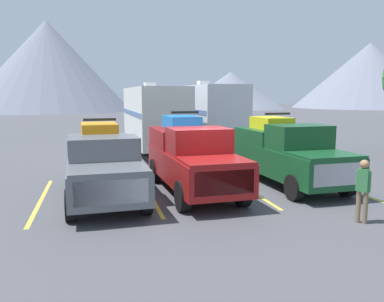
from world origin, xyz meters
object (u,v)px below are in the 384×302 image
(person_a, at_px, (363,187))
(camper_trailer_a, at_px, (154,116))
(pickup_truck_c, at_px, (288,152))
(pickup_truck_b, at_px, (191,156))
(pickup_truck_a, at_px, (103,163))
(camper_trailer_b, at_px, (208,113))

(person_a, bearing_deg, camper_trailer_a, 103.61)
(pickup_truck_c, relative_size, person_a, 3.46)
(pickup_truck_c, xyz_separation_m, camper_trailer_a, (-3.47, 8.99, 0.88))
(camper_trailer_a, relative_size, person_a, 5.75)
(camper_trailer_a, bearing_deg, pickup_truck_b, -90.58)
(pickup_truck_a, height_order, camper_trailer_a, camper_trailer_a)
(pickup_truck_b, distance_m, person_a, 5.38)
(pickup_truck_a, distance_m, pickup_truck_c, 6.42)
(camper_trailer_a, xyz_separation_m, person_a, (3.25, -13.42, -1.11))
(pickup_truck_b, bearing_deg, pickup_truck_c, 3.61)
(camper_trailer_a, bearing_deg, camper_trailer_b, 7.17)
(pickup_truck_b, relative_size, person_a, 3.55)
(camper_trailer_b, height_order, person_a, camper_trailer_b)
(person_a, bearing_deg, pickup_truck_a, 146.90)
(pickup_truck_a, xyz_separation_m, person_a, (6.19, -4.04, -0.18))
(pickup_truck_a, height_order, pickup_truck_b, pickup_truck_b)
(pickup_truck_a, relative_size, pickup_truck_c, 1.02)
(camper_trailer_a, relative_size, camper_trailer_b, 1.11)
(pickup_truck_a, relative_size, camper_trailer_b, 0.68)
(camper_trailer_a, xyz_separation_m, camper_trailer_b, (3.24, 0.41, 0.06))
(pickup_truck_a, xyz_separation_m, camper_trailer_b, (6.18, 9.79, 1.00))
(pickup_truck_c, bearing_deg, pickup_truck_a, -176.54)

